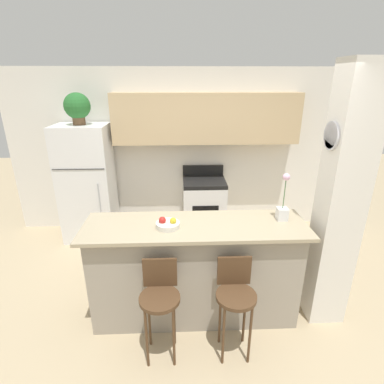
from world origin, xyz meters
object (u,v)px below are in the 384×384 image
(fruit_bowl, at_px, (168,224))
(trash_bin, at_px, (128,230))
(stove_range, at_px, (204,207))
(bar_stool_right, at_px, (235,295))
(refrigerator, at_px, (87,184))
(bar_stool_left, at_px, (160,297))
(orchid_vase, at_px, (283,206))
(potted_plant_on_fridge, at_px, (77,107))

(fruit_bowl, xyz_separation_m, trash_bin, (-0.69, 1.63, -0.91))
(stove_range, xyz_separation_m, bar_stool_right, (0.09, -2.28, 0.15))
(refrigerator, xyz_separation_m, bar_stool_left, (1.22, -2.26, -0.27))
(fruit_bowl, bearing_deg, stove_range, 74.97)
(bar_stool_left, height_order, orchid_vase, orchid_vase)
(orchid_vase, bearing_deg, stove_range, 109.98)
(bar_stool_right, xyz_separation_m, trash_bin, (-1.28, 2.06, -0.42))
(orchid_vase, relative_size, fruit_bowl, 2.12)
(refrigerator, bearing_deg, bar_stool_left, -61.57)
(stove_range, bearing_deg, potted_plant_on_fridge, -179.31)
(refrigerator, bearing_deg, potted_plant_on_fridge, 121.42)
(stove_range, distance_m, orchid_vase, 1.99)
(refrigerator, bearing_deg, orchid_vase, -35.31)
(refrigerator, distance_m, potted_plant_on_fridge, 1.13)
(refrigerator, distance_m, bar_stool_left, 2.59)
(bar_stool_left, xyz_separation_m, potted_plant_on_fridge, (-1.22, 2.26, 1.40))
(stove_range, xyz_separation_m, potted_plant_on_fridge, (-1.79, -0.02, 1.55))
(bar_stool_left, height_order, potted_plant_on_fridge, potted_plant_on_fridge)
(bar_stool_left, xyz_separation_m, trash_bin, (-0.62, 2.06, -0.42))
(orchid_vase, bearing_deg, refrigerator, 144.69)
(refrigerator, relative_size, bar_stool_left, 1.90)
(bar_stool_right, relative_size, trash_bin, 2.45)
(bar_stool_left, bearing_deg, trash_bin, 106.90)
(stove_range, relative_size, bar_stool_right, 1.15)
(fruit_bowl, distance_m, trash_bin, 1.99)
(bar_stool_right, xyz_separation_m, fruit_bowl, (-0.59, 0.43, 0.49))
(stove_range, distance_m, bar_stool_right, 2.29)
(stove_range, relative_size, orchid_vase, 2.23)
(bar_stool_left, distance_m, orchid_vase, 1.44)
(bar_stool_left, height_order, bar_stool_right, same)
(refrigerator, relative_size, orchid_vase, 3.68)
(refrigerator, distance_m, bar_stool_right, 2.95)
(refrigerator, bearing_deg, bar_stool_right, -50.24)
(refrigerator, height_order, stove_range, refrigerator)
(fruit_bowl, bearing_deg, potted_plant_on_fridge, 125.16)
(stove_range, distance_m, fruit_bowl, 2.02)
(potted_plant_on_fridge, xyz_separation_m, trash_bin, (0.60, -0.20, -1.82))
(bar_stool_left, distance_m, bar_stool_right, 0.66)
(stove_range, height_order, fruit_bowl, fruit_bowl)
(stove_range, xyz_separation_m, trash_bin, (-1.19, -0.23, -0.27))
(trash_bin, bearing_deg, bar_stool_right, -58.06)
(bar_stool_right, relative_size, fruit_bowl, 4.11)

